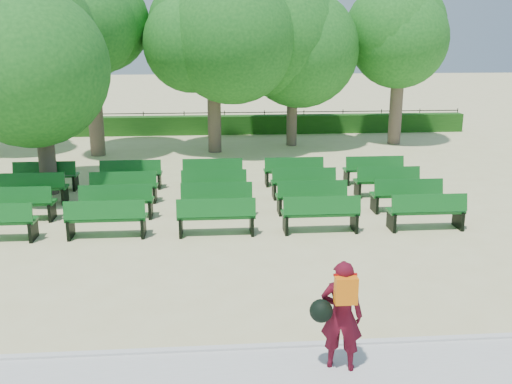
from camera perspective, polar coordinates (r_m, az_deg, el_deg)
ground at (r=14.79m, az=-5.42°, el=-3.20°), size 120.00×120.00×0.00m
curb at (r=9.06m, az=-5.82°, el=-15.52°), size 30.00×0.12×0.10m
hedge at (r=28.35m, az=-5.17°, el=6.68°), size 26.00×0.70×0.90m
fence at (r=28.82m, az=-5.14°, el=5.91°), size 26.00×0.10×1.02m
tree_line at (r=24.49m, az=-5.19°, el=4.24°), size 21.80×6.80×7.04m
bench_array at (r=16.22m, az=-8.68°, el=-1.28°), size 1.91×0.64×1.19m
tree_among at (r=18.08m, az=-21.09°, el=12.86°), size 4.62×4.62×6.32m
person at (r=8.28m, az=8.41°, el=-11.98°), size 0.82×0.56×1.64m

